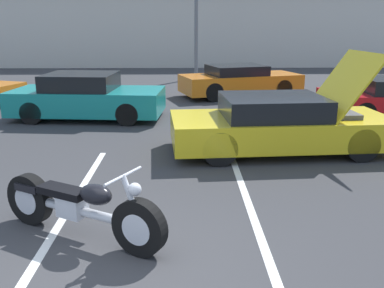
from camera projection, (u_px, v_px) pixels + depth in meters
ground_plane at (110, 282)px, 4.63m from camera, size 80.00×80.00×0.00m
parking_stripe_middle at (67, 211)px, 6.35m from camera, size 0.12×5.89×0.01m
parking_stripe_back at (251, 210)px, 6.40m from camera, size 0.12×5.89×0.01m
far_building at (171, 28)px, 27.53m from camera, size 32.00×4.20×4.40m
motorcycle at (80, 208)px, 5.48m from camera, size 2.30×1.36×0.99m
show_car_hood_open at (281, 124)px, 9.15m from camera, size 4.76×2.24×2.12m
parked_car_mid_left_row at (87, 97)px, 12.36m from camera, size 4.44×2.26×1.30m
parked_car_mid_right_row at (240, 81)px, 16.07m from camera, size 4.75×2.99×1.17m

